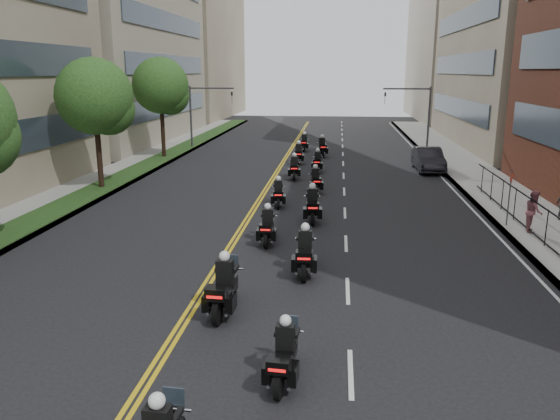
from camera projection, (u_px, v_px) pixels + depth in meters
The scene contains 22 objects.
sidewalk_right at pixel (499, 194), 31.14m from camera, with size 4.00×90.00×0.15m, color gray.
sidewalk_left at pixel (96, 185), 33.60m from camera, with size 4.00×90.00×0.15m, color gray.
grass_strip at pixel (109, 184), 33.50m from camera, with size 2.00×90.00×0.04m, color #153B15.
building_right_far at pixel (472, 27), 78.03m from camera, with size 15.00×28.00×26.00m, color #A69B86.
building_left_far at pixel (177, 29), 82.49m from camera, with size 16.00×28.00×26.00m, color gray.
street_trees at pixel (49, 109), 26.09m from camera, with size 4.40×38.40×7.98m.
traffic_signal_right at pixel (418, 109), 46.88m from camera, with size 4.09×0.20×5.60m.
traffic_signal_left at pixel (201, 108), 48.83m from camera, with size 4.09×0.20×5.60m.
motorcycle_1 at pixel (284, 357), 12.31m from camera, with size 0.57×2.16×1.59m.
motorcycle_2 at pixel (224, 289), 15.82m from camera, with size 0.60×2.52×1.86m.
motorcycle_3 at pixel (305, 254), 18.90m from camera, with size 0.57×2.46×1.82m.
motorcycle_4 at pixel (267, 228), 22.33m from camera, with size 0.53×2.25×1.66m.
motorcycle_5 at pixel (312, 207), 25.49m from camera, with size 0.64×2.48×1.83m.
motorcycle_6 at pixel (278, 194), 28.43m from camera, with size 0.61×2.17×1.60m.
motorcycle_7 at pixel (315, 181), 31.67m from camera, with size 0.69×2.23×1.65m.
motorcycle_8 at pixel (294, 169), 35.63m from camera, with size 0.59×2.33×1.72m.
motorcycle_9 at pixel (317, 163), 38.20m from camera, with size 0.52×2.23×1.65m.
motorcycle_10 at pixel (299, 155), 41.49m from camera, with size 0.59×2.39×1.76m.
motorcycle_11 at pixel (322, 148), 45.02m from camera, with size 0.74×2.45×1.81m.
motorcycle_12 at pixel (304, 143), 48.14m from camera, with size 0.52×2.29×1.70m.
parked_sedan at pixel (428, 159), 38.56m from camera, with size 1.73×4.97×1.64m, color black.
pedestrian_b at pixel (534, 211), 23.40m from camera, with size 0.87×0.68×1.80m, color #83474E.
Camera 1 is at (2.76, -6.56, 6.89)m, focal length 35.00 mm.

